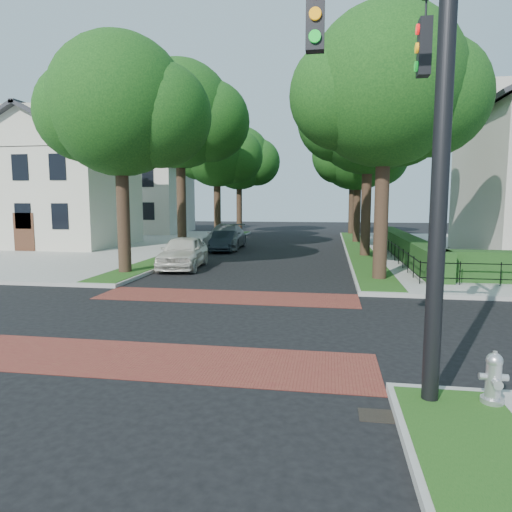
# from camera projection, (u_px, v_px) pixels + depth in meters

# --- Properties ---
(ground) EXTENTS (120.00, 120.00, 0.00)m
(ground) POSITION_uv_depth(u_px,v_px,m) (201.00, 321.00, 12.61)
(ground) COLOR black
(ground) RESTS_ON ground
(sidewalk_nw) EXTENTS (30.00, 30.00, 0.15)m
(sidewalk_nw) POSITION_uv_depth(u_px,v_px,m) (21.00, 244.00, 34.32)
(sidewalk_nw) COLOR gray
(sidewalk_nw) RESTS_ON ground
(crosswalk_far) EXTENTS (9.00, 2.20, 0.01)m
(crosswalk_far) POSITION_uv_depth(u_px,v_px,m) (227.00, 297.00, 15.74)
(crosswalk_far) COLOR maroon
(crosswalk_far) RESTS_ON ground
(crosswalk_near) EXTENTS (9.00, 2.20, 0.01)m
(crosswalk_near) POSITION_uv_depth(u_px,v_px,m) (158.00, 360.00, 9.47)
(crosswalk_near) COLOR maroon
(crosswalk_near) RESTS_ON ground
(storm_drain) EXTENTS (0.65, 0.45, 0.01)m
(storm_drain) POSITION_uv_depth(u_px,v_px,m) (380.00, 416.00, 7.03)
(storm_drain) COLOR black
(storm_drain) RESTS_ON ground
(grass_strip_ne) EXTENTS (1.60, 29.80, 0.02)m
(grass_strip_ne) POSITION_uv_depth(u_px,v_px,m) (359.00, 248.00, 30.45)
(grass_strip_ne) COLOR #153F12
(grass_strip_ne) RESTS_ON sidewalk_ne
(grass_strip_nw) EXTENTS (1.60, 29.80, 0.02)m
(grass_strip_nw) POSITION_uv_depth(u_px,v_px,m) (202.00, 246.00, 32.16)
(grass_strip_nw) COLOR #153F12
(grass_strip_nw) RESTS_ON sidewalk_nw
(tree_right_near) EXTENTS (7.75, 6.67, 10.66)m
(tree_right_near) POSITION_uv_depth(u_px,v_px,m) (387.00, 90.00, 17.89)
(tree_right_near) COLOR black
(tree_right_near) RESTS_ON sidewalk_ne
(tree_right_mid) EXTENTS (8.25, 7.09, 11.22)m
(tree_right_mid) POSITION_uv_depth(u_px,v_px,m) (370.00, 117.00, 25.70)
(tree_right_mid) COLOR black
(tree_right_mid) RESTS_ON sidewalk_ne
(tree_right_far) EXTENTS (7.25, 6.23, 9.74)m
(tree_right_far) POSITION_uv_depth(u_px,v_px,m) (360.00, 153.00, 34.62)
(tree_right_far) COLOR black
(tree_right_far) RESTS_ON sidewalk_ne
(tree_right_back) EXTENTS (7.50, 6.45, 10.20)m
(tree_right_back) POSITION_uv_depth(u_px,v_px,m) (354.00, 159.00, 43.40)
(tree_right_back) COLOR black
(tree_right_back) RESTS_ON sidewalk_ne
(tree_left_near) EXTENTS (7.50, 6.45, 10.20)m
(tree_left_near) POSITION_uv_depth(u_px,v_px,m) (124.00, 108.00, 19.67)
(tree_left_near) COLOR black
(tree_left_near) RESTS_ON sidewalk_nw
(tree_left_mid) EXTENTS (8.00, 6.88, 11.48)m
(tree_left_mid) POSITION_uv_depth(u_px,v_px,m) (183.00, 116.00, 27.40)
(tree_left_mid) COLOR black
(tree_left_mid) RESTS_ON sidewalk_nw
(tree_left_far) EXTENTS (7.00, 6.02, 9.86)m
(tree_left_far) POSITION_uv_depth(u_px,v_px,m) (219.00, 153.00, 36.34)
(tree_left_far) COLOR black
(tree_left_far) RESTS_ON sidewalk_nw
(tree_left_back) EXTENTS (7.75, 6.66, 10.44)m
(tree_left_back) POSITION_uv_depth(u_px,v_px,m) (241.00, 159.00, 45.14)
(tree_left_back) COLOR black
(tree_left_back) RESTS_ON sidewalk_nw
(hedge_main_road) EXTENTS (1.00, 18.00, 1.20)m
(hedge_main_road) POSITION_uv_depth(u_px,v_px,m) (404.00, 246.00, 25.99)
(hedge_main_road) COLOR #173B14
(hedge_main_road) RESTS_ON sidewalk_ne
(fence_main_road) EXTENTS (0.06, 18.00, 0.90)m
(fence_main_road) POSITION_uv_depth(u_px,v_px,m) (390.00, 248.00, 26.14)
(fence_main_road) COLOR black
(fence_main_road) RESTS_ON sidewalk_ne
(house_left_near) EXTENTS (10.00, 9.00, 10.14)m
(house_left_near) POSITION_uv_depth(u_px,v_px,m) (58.00, 176.00, 32.10)
(house_left_near) COLOR beige
(house_left_near) RESTS_ON sidewalk_nw
(house_left_far) EXTENTS (10.00, 9.00, 10.14)m
(house_left_far) POSITION_uv_depth(u_px,v_px,m) (140.00, 183.00, 45.81)
(house_left_far) COLOR beige
(house_left_far) RESTS_ON sidewalk_nw
(traffic_signal) EXTENTS (2.17, 2.00, 8.00)m
(traffic_signal) POSITION_uv_depth(u_px,v_px,m) (426.00, 108.00, 6.94)
(traffic_signal) COLOR black
(traffic_signal) RESTS_ON sidewalk_se
(parked_car_front) EXTENTS (2.31, 4.86, 1.60)m
(parked_car_front) POSITION_uv_depth(u_px,v_px,m) (183.00, 252.00, 22.32)
(parked_car_front) COLOR silver
(parked_car_front) RESTS_ON ground
(parked_car_middle) EXTENTS (1.74, 4.16, 1.34)m
(parked_car_middle) POSITION_uv_depth(u_px,v_px,m) (224.00, 241.00, 29.94)
(parked_car_middle) COLOR #1C242A
(parked_car_middle) RESTS_ON ground
(parked_car_rear) EXTENTS (2.58, 5.81, 1.66)m
(parked_car_rear) POSITION_uv_depth(u_px,v_px,m) (226.00, 237.00, 31.39)
(parked_car_rear) COLOR slate
(parked_car_rear) RESTS_ON ground
(fire_hydrant) EXTENTS (0.43, 0.42, 0.85)m
(fire_hydrant) POSITION_uv_depth(u_px,v_px,m) (493.00, 379.00, 7.07)
(fire_hydrant) COLOR #B1B1B3
(fire_hydrant) RESTS_ON sidewalk_se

